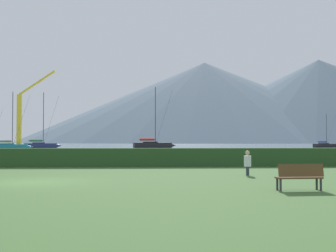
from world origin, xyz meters
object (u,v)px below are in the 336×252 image
object	(u,v)px
sailboat_slip_3	(41,145)
sailboat_slip_8	(325,145)
sailboat_slip_0	(153,145)
park_bench_near_path	(300,176)
sailboat_slip_7	(10,146)
dock_crane	(21,124)
person_seated_viewer	(248,162)

from	to	relation	value
sailboat_slip_3	sailboat_slip_8	xyz separation A→B (m)	(66.60, 7.42, -0.14)
sailboat_slip_0	park_bench_near_path	distance (m)	79.81
sailboat_slip_7	dock_crane	bearing A→B (deg)	66.80
sailboat_slip_3	sailboat_slip_8	world-z (taller)	sailboat_slip_3
sailboat_slip_3	sailboat_slip_7	world-z (taller)	sailboat_slip_3
dock_crane	sailboat_slip_7	bearing A→B (deg)	-94.34
sailboat_slip_3	dock_crane	world-z (taller)	dock_crane
park_bench_near_path	dock_crane	world-z (taller)	dock_crane
sailboat_slip_8	dock_crane	bearing A→B (deg)	178.84
sailboat_slip_7	park_bench_near_path	xyz separation A→B (m)	(30.34, -67.83, -0.10)
person_seated_viewer	dock_crane	bearing A→B (deg)	120.64
sailboat_slip_3	park_bench_near_path	distance (m)	87.56
sailboat_slip_7	person_seated_viewer	world-z (taller)	sailboat_slip_7
sailboat_slip_3	park_bench_near_path	xyz separation A→B (m)	(28.14, -82.92, -0.16)
sailboat_slip_0	sailboat_slip_7	bearing A→B (deg)	-164.53
sailboat_slip_3	park_bench_near_path	world-z (taller)	sailboat_slip_3
sailboat_slip_8	sailboat_slip_3	bearing A→B (deg)	171.41
sailboat_slip_8	dock_crane	world-z (taller)	dock_crane
sailboat_slip_7	park_bench_near_path	bearing A→B (deg)	-84.76
sailboat_slip_3	dock_crane	bearing A→B (deg)	-115.44
dock_crane	sailboat_slip_3	bearing A→B (deg)	79.33
park_bench_near_path	sailboat_slip_0	bearing A→B (deg)	89.52
sailboat_slip_8	park_bench_near_path	distance (m)	98.18
sailboat_slip_3	sailboat_slip_7	size ratio (longest dim) A/B	1.14
dock_crane	person_seated_viewer	bearing A→B (deg)	-66.07
sailboat_slip_8	person_seated_viewer	size ratio (longest dim) A/B	6.51
sailboat_slip_0	sailboat_slip_7	size ratio (longest dim) A/B	1.23
sailboat_slip_7	sailboat_slip_8	bearing A→B (deg)	-0.74
dock_crane	park_bench_near_path	bearing A→B (deg)	-67.88
sailboat_slip_3	sailboat_slip_8	size ratio (longest dim) A/B	1.51
sailboat_slip_8	dock_crane	distance (m)	70.53
sailboat_slip_0	sailboat_slip_7	distance (m)	29.15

